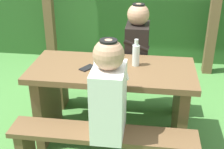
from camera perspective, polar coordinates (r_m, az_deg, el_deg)
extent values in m
plane|color=#457E39|center=(2.98, 0.00, -11.52)|extent=(12.00, 12.00, 0.00)
cube|color=brown|center=(2.62, 0.00, 0.78)|extent=(1.40, 0.64, 0.05)
cube|color=brown|center=(2.92, -11.79, -5.03)|extent=(0.08, 0.54, 0.68)
cube|color=brown|center=(2.79, 12.41, -6.73)|extent=(0.08, 0.54, 0.68)
cube|color=brown|center=(2.32, -1.75, -10.93)|extent=(1.40, 0.24, 0.04)
cube|color=brown|center=(3.20, 1.25, 0.07)|extent=(1.40, 0.24, 0.04)
cube|color=brown|center=(3.42, -9.18, -2.64)|extent=(0.07, 0.22, 0.40)
cube|color=brown|center=(3.30, 12.00, -4.00)|extent=(0.07, 0.22, 0.40)
cube|color=white|center=(2.16, -0.60, -5.07)|extent=(0.22, 0.34, 0.52)
sphere|color=tan|center=(2.00, -0.64, 3.68)|extent=(0.21, 0.21, 0.21)
cylinder|color=black|center=(1.97, -0.66, 6.09)|extent=(0.12, 0.12, 0.02)
cylinder|color=white|center=(2.23, -0.09, -0.94)|extent=(0.25, 0.07, 0.15)
cube|color=black|center=(3.08, 4.63, 4.58)|extent=(0.22, 0.34, 0.52)
sphere|color=tan|center=(2.97, 4.87, 10.98)|extent=(0.21, 0.21, 0.21)
cylinder|color=black|center=(2.95, 4.94, 12.65)|extent=(0.12, 0.12, 0.02)
cylinder|color=black|center=(2.91, 4.53, 5.50)|extent=(0.25, 0.07, 0.15)
cylinder|color=silver|center=(2.64, -2.74, 2.62)|extent=(0.07, 0.07, 0.09)
cylinder|color=silver|center=(2.62, 4.44, 3.52)|extent=(0.06, 0.06, 0.18)
cylinder|color=silver|center=(2.58, 4.53, 5.93)|extent=(0.03, 0.03, 0.05)
cylinder|color=silver|center=(2.61, -0.41, 3.37)|extent=(0.06, 0.06, 0.17)
cylinder|color=silver|center=(2.57, -0.41, 5.79)|extent=(0.03, 0.03, 0.06)
cube|color=black|center=(2.60, -4.57, 1.24)|extent=(0.13, 0.16, 0.01)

